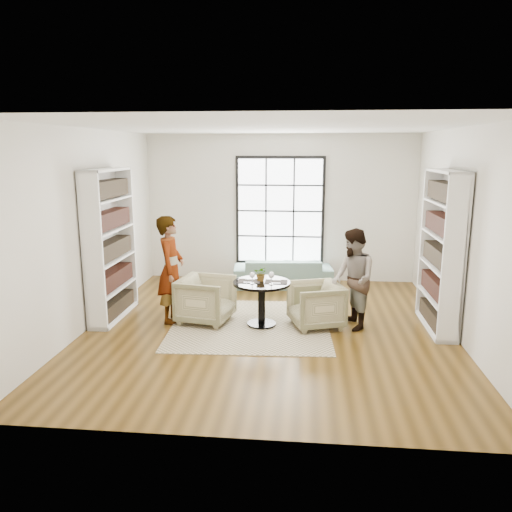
# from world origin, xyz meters

# --- Properties ---
(ground) EXTENTS (6.00, 6.00, 0.00)m
(ground) POSITION_xyz_m (0.00, 0.00, 0.00)
(ground) COLOR brown
(room_shell) EXTENTS (6.00, 6.01, 6.00)m
(room_shell) POSITION_xyz_m (0.00, 0.54, 1.26)
(room_shell) COLOR silver
(room_shell) RESTS_ON ground
(rug) EXTENTS (2.54, 2.54, 0.01)m
(rug) POSITION_xyz_m (-0.30, 0.14, 0.01)
(rug) COLOR #C2AF92
(rug) RESTS_ON ground
(pedestal_table) EXTENTS (0.88, 0.88, 0.70)m
(pedestal_table) POSITION_xyz_m (-0.12, 0.12, 0.51)
(pedestal_table) COLOR black
(pedestal_table) RESTS_ON ground
(sofa) EXTENTS (2.01, 0.95, 0.57)m
(sofa) POSITION_xyz_m (0.10, 2.45, 0.28)
(sofa) COLOR gray
(sofa) RESTS_ON ground
(armchair_left) EXTENTS (0.93, 0.92, 0.73)m
(armchair_left) POSITION_xyz_m (-1.01, 0.20, 0.36)
(armchair_left) COLOR tan
(armchair_left) RESTS_ON ground
(armchair_right) EXTENTS (0.95, 0.94, 0.69)m
(armchair_right) POSITION_xyz_m (0.71, 0.16, 0.35)
(armchair_right) COLOR tan
(armchair_right) RESTS_ON ground
(person_left) EXTENTS (0.42, 0.63, 1.69)m
(person_left) POSITION_xyz_m (-1.56, 0.20, 0.84)
(person_left) COLOR gray
(person_left) RESTS_ON ground
(person_right) EXTENTS (0.76, 0.87, 1.53)m
(person_right) POSITION_xyz_m (1.26, 0.16, 0.77)
(person_right) COLOR gray
(person_right) RESTS_ON ground
(placemat_left) EXTENTS (0.34, 0.26, 0.01)m
(placemat_left) POSITION_xyz_m (-0.31, 0.13, 0.71)
(placemat_left) COLOR black
(placemat_left) RESTS_ON pedestal_table
(placemat_right) EXTENTS (0.34, 0.26, 0.01)m
(placemat_right) POSITION_xyz_m (0.10, 0.12, 0.71)
(placemat_right) COLOR black
(placemat_right) RESTS_ON pedestal_table
(cutlery_left) EXTENTS (0.14, 0.22, 0.01)m
(cutlery_left) POSITION_xyz_m (-0.31, 0.13, 0.71)
(cutlery_left) COLOR silver
(cutlery_left) RESTS_ON placemat_left
(cutlery_right) EXTENTS (0.14, 0.22, 0.01)m
(cutlery_right) POSITION_xyz_m (0.10, 0.12, 0.71)
(cutlery_right) COLOR silver
(cutlery_right) RESTS_ON placemat_right
(wine_glass_left) EXTENTS (0.08, 0.08, 0.18)m
(wine_glass_left) POSITION_xyz_m (-0.25, -0.01, 0.83)
(wine_glass_left) COLOR silver
(wine_glass_left) RESTS_ON pedestal_table
(wine_glass_right) EXTENTS (0.09, 0.09, 0.20)m
(wine_glass_right) POSITION_xyz_m (0.04, -0.02, 0.84)
(wine_glass_right) COLOR silver
(wine_glass_right) RESTS_ON pedestal_table
(flower_centerpiece) EXTENTS (0.24, 0.22, 0.23)m
(flower_centerpiece) POSITION_xyz_m (-0.13, 0.17, 0.82)
(flower_centerpiece) COLOR gray
(flower_centerpiece) RESTS_ON pedestal_table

